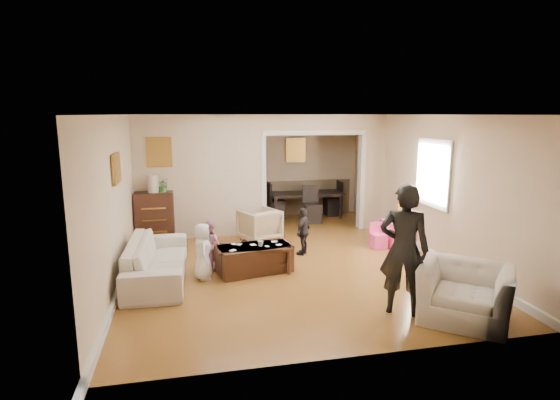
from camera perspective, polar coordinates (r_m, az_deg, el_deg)
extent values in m
plane|color=#9D6A28|center=(8.30, 0.29, -7.39)|extent=(7.00, 7.00, 0.00)
cube|color=beige|center=(9.59, -10.08, 2.92)|extent=(2.75, 0.18, 2.60)
cube|color=beige|center=(10.45, 11.55, 3.51)|extent=(0.55, 0.18, 2.60)
cube|color=beige|center=(9.90, 4.37, 9.83)|extent=(2.22, 0.18, 0.35)
cube|color=white|center=(8.59, 19.02, 3.25)|extent=(0.03, 0.95, 1.10)
cube|color=brown|center=(9.44, -15.21, 5.94)|extent=(0.45, 0.03, 0.55)
cube|color=brown|center=(7.22, -20.18, 3.82)|extent=(0.03, 0.55, 0.40)
cube|color=brown|center=(11.52, 2.02, 6.40)|extent=(0.45, 0.03, 0.55)
imported|color=beige|center=(7.44, -15.44, -7.37)|extent=(0.94, 2.24, 0.65)
imported|color=#C7B18A|center=(9.29, -2.65, -3.24)|extent=(0.96, 0.97, 0.67)
imported|color=beige|center=(6.29, 22.56, -10.92)|extent=(1.47, 1.45, 0.72)
cube|color=#351710|center=(9.46, -15.70, -2.20)|extent=(0.77, 0.43, 1.05)
cylinder|color=beige|center=(9.33, -15.92, 2.03)|extent=(0.22, 0.22, 0.36)
imported|color=#427B37|center=(9.32, -14.68, 1.88)|extent=(0.26, 0.23, 0.29)
cube|color=#381C11|center=(7.55, -3.32, -7.50)|extent=(1.31, 0.85, 0.45)
imported|color=silver|center=(7.43, -2.52, -5.58)|extent=(0.12, 0.12, 0.09)
cube|color=#FA4182|center=(9.32, 14.78, -4.08)|extent=(0.56, 0.56, 0.51)
cube|color=yellow|center=(9.37, 15.28, -1.49)|extent=(0.20, 0.08, 0.30)
cylinder|color=#25BDB0|center=(9.16, 14.44, -2.42)|extent=(0.08, 0.08, 0.08)
cube|color=red|center=(9.31, 13.87, -2.29)|extent=(0.10, 0.09, 0.05)
imported|color=silver|center=(9.17, 15.47, -2.55)|extent=(0.23, 0.23, 0.05)
imported|color=black|center=(11.51, 3.24, -0.54)|extent=(1.89, 1.11, 0.65)
imported|color=black|center=(6.05, 15.57, -6.14)|extent=(0.76, 0.68, 1.75)
imported|color=white|center=(7.26, -9.85, -6.49)|extent=(0.31, 0.46, 0.91)
imported|color=#CC7F9D|center=(7.71, -8.86, -5.67)|extent=(0.49, 0.52, 0.85)
imported|color=black|center=(8.40, 2.99, -4.01)|extent=(0.49, 0.55, 0.90)
cube|color=white|center=(7.26, -6.07, -6.41)|extent=(0.13, 0.12, 0.00)
cube|color=white|center=(7.70, -0.73, -5.33)|extent=(0.11, 0.09, 0.00)
cube|color=white|center=(7.53, -3.46, -5.73)|extent=(0.11, 0.12, 0.00)
cube|color=white|center=(7.43, -1.66, -5.93)|extent=(0.06, 0.08, 0.00)
cube|color=white|center=(7.52, -0.15, -5.73)|extent=(0.12, 0.11, 0.00)
cube|color=white|center=(7.59, -5.91, -5.62)|extent=(0.09, 0.11, 0.00)
cube|color=white|center=(7.57, -5.24, -5.67)|extent=(0.11, 0.11, 0.00)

